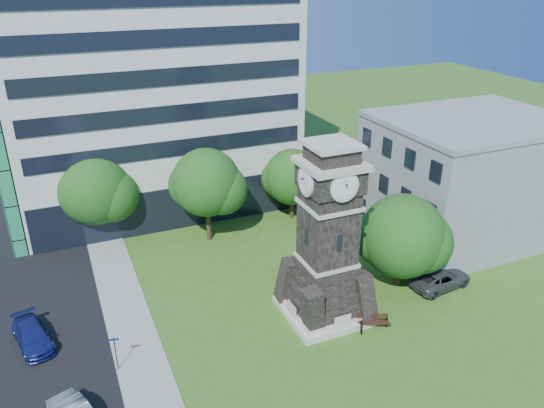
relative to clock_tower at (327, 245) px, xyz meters
name	(u,v)px	position (x,y,z in m)	size (l,w,h in m)	color
ground	(297,341)	(-3.00, -2.00, -5.28)	(160.00, 160.00, 0.00)	#37601B
sidewalk	(132,332)	(-12.50, 3.00, -5.25)	(3.00, 70.00, 0.06)	gray
clock_tower	(327,245)	(0.00, 0.00, 0.00)	(5.40, 5.40, 12.22)	beige
office_tall	(145,56)	(-6.20, 23.84, 8.94)	(26.20, 15.11, 28.60)	silver
office_low	(467,177)	(16.97, 6.00, -0.07)	(15.20, 12.20, 10.40)	gray
car_street_north	(32,336)	(-18.39, 4.29, -4.63)	(1.82, 4.49, 1.30)	navy
car_east_lot	(441,279)	(9.45, -0.57, -4.60)	(2.24, 4.87, 1.35)	#46474B
park_bench	(373,321)	(2.13, -2.81, -4.72)	(2.04, 0.54, 1.05)	black
street_sign	(115,350)	(-13.86, -0.18, -3.81)	(0.57, 0.06, 2.36)	black
tree_nw	(96,191)	(-12.59, 17.23, -0.79)	(6.74, 6.13, 7.75)	#332114
tree_nc	(207,185)	(-3.99, 13.39, -0.17)	(6.33, 5.76, 8.20)	#332114
tree_ne	(293,178)	(4.45, 14.48, -1.33)	(5.67, 5.16, 6.69)	#332114
tree_east	(403,238)	(6.77, 0.92, -1.34)	(6.73, 6.12, 7.17)	#332114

